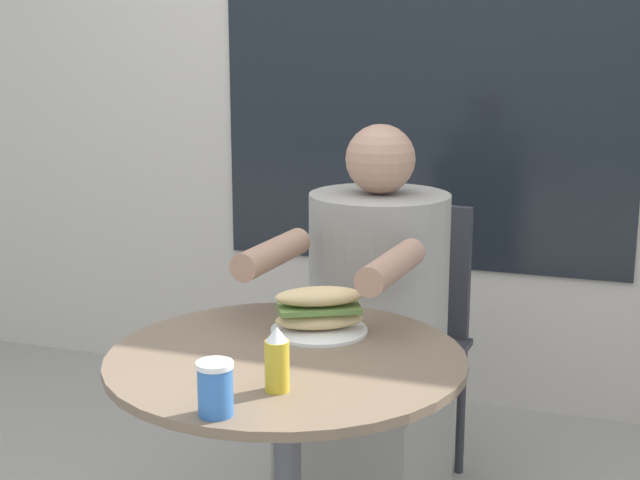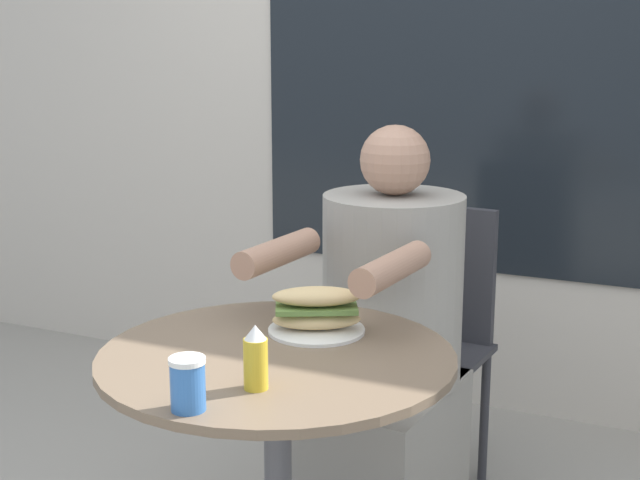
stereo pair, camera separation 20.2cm
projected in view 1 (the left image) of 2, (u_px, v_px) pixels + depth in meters
The scene contains 7 objects.
storefront_wall at pixel (446, 29), 3.20m from camera, with size 8.00×0.09×2.80m.
cafe_table at pixel (287, 438), 1.91m from camera, with size 0.76×0.76×0.72m.
diner_chair at pixel (406, 318), 2.76m from camera, with size 0.41×0.41×0.87m.
seated_diner at pixel (372, 365), 2.45m from camera, with size 0.42×0.70×1.15m.
sandwich_on_plate at pixel (319, 312), 2.00m from camera, with size 0.22×0.22×0.10m.
drink_cup at pixel (215, 388), 1.56m from camera, with size 0.07×0.07×0.10m.
condiment_bottle at pixel (277, 360), 1.67m from camera, with size 0.05×0.05×0.13m.
Camera 1 is at (0.65, -1.65, 1.37)m, focal length 50.00 mm.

